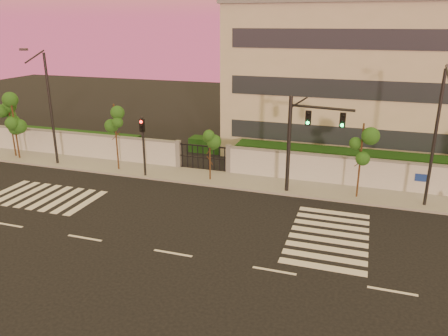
# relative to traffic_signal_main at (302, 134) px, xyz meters

# --- Properties ---
(ground) EXTENTS (120.00, 120.00, 0.00)m
(ground) POSITION_rel_traffic_signal_main_xyz_m (-4.55, -9.62, -4.01)
(ground) COLOR black
(ground) RESTS_ON ground
(sidewalk) EXTENTS (60.00, 3.00, 0.15)m
(sidewalk) POSITION_rel_traffic_signal_main_xyz_m (-4.55, 0.88, -3.93)
(sidewalk) COLOR gray
(sidewalk) RESTS_ON ground
(perimeter_wall) EXTENTS (60.00, 0.36, 2.20)m
(perimeter_wall) POSITION_rel_traffic_signal_main_xyz_m (-4.45, 2.38, -2.94)
(perimeter_wall) COLOR #B7B9BE
(perimeter_wall) RESTS_ON ground
(hedge_row) EXTENTS (41.00, 4.25, 1.80)m
(hedge_row) POSITION_rel_traffic_signal_main_xyz_m (-3.39, 5.12, -3.19)
(hedge_row) COLOR #133810
(hedge_row) RESTS_ON ground
(institutional_building) EXTENTS (24.40, 12.40, 12.25)m
(institutional_building) POSITION_rel_traffic_signal_main_xyz_m (4.45, 12.37, 2.15)
(institutional_building) COLOR #B6B29A
(institutional_building) RESTS_ON ground
(road_markings) EXTENTS (57.00, 7.62, 0.02)m
(road_markings) POSITION_rel_traffic_signal_main_xyz_m (-6.14, -5.86, -4.00)
(road_markings) COLOR silver
(road_markings) RESTS_ON ground
(street_tree_a) EXTENTS (1.49, 1.19, 5.10)m
(street_tree_a) POSITION_rel_traffic_signal_main_xyz_m (-23.48, 0.76, -0.26)
(street_tree_a) COLOR #382314
(street_tree_a) RESTS_ON ground
(street_tree_b) EXTENTS (1.63, 1.30, 4.54)m
(street_tree_b) POSITION_rel_traffic_signal_main_xyz_m (-22.76, 0.39, -0.66)
(street_tree_b) COLOR #382314
(street_tree_b) RESTS_ON ground
(street_tree_c) EXTENTS (1.43, 1.14, 5.06)m
(street_tree_c) POSITION_rel_traffic_signal_main_xyz_m (-13.58, 0.42, -0.28)
(street_tree_c) COLOR #382314
(street_tree_c) RESTS_ON ground
(street_tree_d) EXTENTS (1.33, 1.06, 3.74)m
(street_tree_d) POSITION_rel_traffic_signal_main_xyz_m (-6.27, 0.45, -1.26)
(street_tree_d) COLOR #382314
(street_tree_d) RESTS_ON ground
(street_tree_e) EXTENTS (1.45, 1.15, 4.87)m
(street_tree_e) POSITION_rel_traffic_signal_main_xyz_m (3.63, 0.38, -0.43)
(street_tree_e) COLOR #382314
(street_tree_e) RESTS_ON ground
(traffic_signal_main) EXTENTS (3.99, 0.82, 6.34)m
(traffic_signal_main) POSITION_rel_traffic_signal_main_xyz_m (0.00, 0.00, 0.00)
(traffic_signal_main) COLOR black
(traffic_signal_main) RESTS_ON ground
(traffic_signal_secondary) EXTENTS (0.34, 0.34, 4.41)m
(traffic_signal_secondary) POSITION_rel_traffic_signal_main_xyz_m (-11.03, -0.24, -1.21)
(traffic_signal_secondary) COLOR black
(traffic_signal_secondary) RESTS_ON ground
(streetlight_west) EXTENTS (0.53, 2.15, 8.94)m
(streetlight_west) POSITION_rel_traffic_signal_main_xyz_m (-18.93, -0.00, 0.83)
(streetlight_west) COLOR black
(streetlight_west) RESTS_ON ground
(streetlight_east) EXTENTS (0.51, 2.07, 8.62)m
(streetlight_east) POSITION_rel_traffic_signal_main_xyz_m (7.56, 0.11, 0.65)
(streetlight_east) COLOR black
(streetlight_east) RESTS_ON ground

